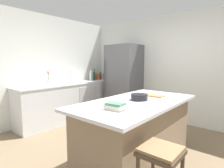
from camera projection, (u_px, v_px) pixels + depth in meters
name	position (u px, v px, depth m)	size (l,w,h in m)	color
ground_plane	(115.00, 156.00, 2.83)	(7.20, 7.20, 0.00)	#7A664C
wall_rear	(174.00, 69.00, 4.38)	(6.00, 0.10, 2.60)	silver
wall_left	(35.00, 69.00, 4.25)	(0.10, 6.00, 2.60)	silver
counter_run_left	(71.00, 101.00, 4.67)	(0.65, 2.77, 0.94)	silver
kitchen_island	(136.00, 131.00, 2.67)	(1.03, 2.04, 0.91)	#8E755B
refrigerator	(124.00, 81.00, 4.90)	(0.84, 0.72, 1.92)	#56565B
bar_stool	(161.00, 161.00, 1.66)	(0.36, 0.36, 0.69)	#473828
sink_faucet	(60.00, 77.00, 4.43)	(0.15, 0.05, 0.30)	silver
flower_vase	(49.00, 81.00, 4.15)	(0.09, 0.09, 0.32)	silver
paper_towel_roll	(71.00, 78.00, 4.59)	(0.14, 0.14, 0.31)	gray
whiskey_bottle	(105.00, 76.00, 5.53)	(0.08, 0.08, 0.25)	brown
syrup_bottle	(100.00, 76.00, 5.52)	(0.07, 0.07, 0.24)	#5B3319
olive_oil_bottle	(98.00, 76.00, 5.47)	(0.05, 0.05, 0.27)	olive
hot_sauce_bottle	(96.00, 77.00, 5.39)	(0.05, 0.05, 0.21)	red
wine_bottle	(94.00, 76.00, 5.29)	(0.07, 0.07, 0.33)	#19381E
soda_bottle	(91.00, 76.00, 5.25)	(0.07, 0.07, 0.32)	silver
cookbook_stack	(115.00, 106.00, 2.13)	(0.25, 0.17, 0.08)	silver
mixing_bowl	(139.00, 97.00, 2.67)	(0.25, 0.25, 0.09)	black
cutting_board	(153.00, 96.00, 2.98)	(0.35, 0.21, 0.02)	#9E7042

